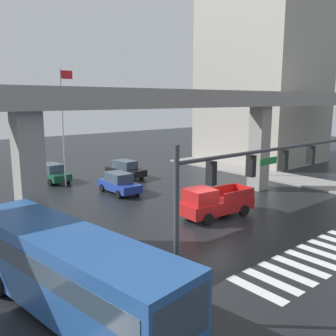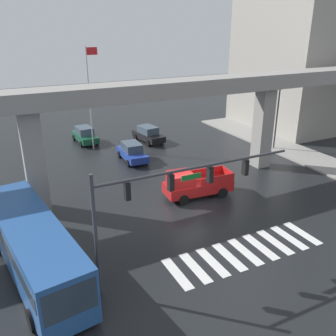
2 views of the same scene
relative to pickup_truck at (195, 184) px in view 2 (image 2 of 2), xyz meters
name	(u,v)px [view 2 (image 2 of 2)]	position (x,y,z in m)	size (l,w,h in m)	color
ground_plane	(190,205)	(-1.03, -1.10, -0.99)	(120.00, 120.00, 0.00)	black
crosswalk_stripes	(245,252)	(-1.03, -7.50, -0.98)	(9.35, 2.80, 0.01)	silver
elevated_overpass	(165,97)	(-1.03, 2.91, 6.09)	(51.86, 2.39, 8.25)	gray
sidewalk_east	(320,162)	(14.15, 0.90, -0.91)	(4.00, 36.00, 0.15)	gray
pickup_truck	(195,184)	(0.00, 0.00, 0.00)	(5.24, 2.40, 2.08)	red
city_bus	(33,244)	(-11.92, -4.10, 0.73)	(3.98, 11.04, 2.99)	#234C8C
sedan_black	(148,134)	(2.41, 14.10, -0.14)	(2.40, 4.50, 1.72)	black
sedan_blue	(132,152)	(-1.32, 9.34, -0.14)	(2.07, 4.35, 1.72)	#1E3899
sedan_dark_green	(85,135)	(-3.86, 16.92, -0.14)	(2.14, 4.39, 1.72)	#14472D
traffic_signal_mast	(168,191)	(-5.76, -7.12, 3.69)	(10.89, 0.32, 6.20)	#38383D
street_lamp_mid_block	(278,106)	(12.95, 5.94, 3.57)	(0.44, 0.70, 7.24)	#38383D
flagpole	(90,92)	(-3.57, 14.45, 4.90)	(1.16, 0.12, 10.18)	silver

